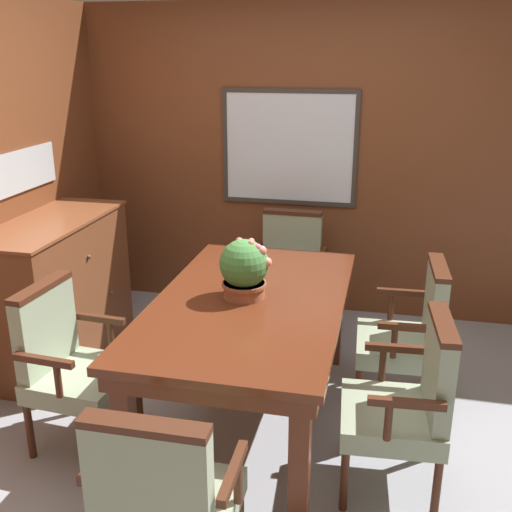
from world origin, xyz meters
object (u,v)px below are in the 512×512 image
Objects in this scene: chair_right_near at (408,400)px; chair_head_far at (289,268)px; chair_right_far at (411,331)px; potted_plant at (244,269)px; chair_head_near at (164,501)px; dining_table at (250,315)px; sideboard_cabinet at (58,290)px; chair_left_near at (69,360)px.

chair_right_near is 1.91m from chair_head_far.
potted_plant is at bearing -71.09° from chair_right_far.
chair_head_near is 2.72× the size of potted_plant.
dining_table is 1.31m from chair_head_near.
chair_head_far is at bearing 88.51° from potted_plant.
chair_head_far is 2.59m from chair_head_near.
chair_head_near is at bearing -31.42° from chair_right_far.
sideboard_cabinet is at bearing 162.57° from potted_plant.
potted_plant is (-0.04, 0.02, 0.26)m from dining_table.
chair_right_near is 1.00× the size of chair_right_far.
potted_plant is (0.88, 0.42, 0.45)m from chair_left_near.
chair_right_far is (0.03, 0.78, 0.00)m from chair_right_near.
dining_table is 1.97× the size of chair_right_far.
chair_right_near and chair_head_far have the same top height.
chair_left_near is 1.05m from sideboard_cabinet.
dining_table is at bearing -69.36° from chair_right_far.
sideboard_cabinet reaches higher than chair_head_far.
chair_head_far is at bearing -91.10° from chair_head_near.
chair_right_near is 1.09m from potted_plant.
chair_head_near reaches higher than dining_table.
sideboard_cabinet is (-1.49, 0.48, -0.18)m from dining_table.
sideboard_cabinet is (-1.49, -0.83, 0.01)m from chair_head_far.
chair_right_far and chair_head_near have the same top height.
potted_plant reaches higher than dining_table.
chair_right_near is 1.27m from chair_head_near.
dining_table is at bearing -26.47° from potted_plant.
chair_left_near is (-1.79, -0.01, 0.00)m from chair_right_near.
chair_right_near is 0.78m from chair_right_far.
chair_right_far is at bearing -119.46° from chair_head_near.
chair_right_far is 0.72× the size of sideboard_cabinet.
chair_head_far is at bearing -156.81° from chair_right_near.
dining_table is at bearing -62.54° from chair_left_near.
potted_plant is 0.27× the size of sideboard_cabinet.
chair_right_far is at bearing -62.67° from chair_left_near.
chair_head_near is at bearing -91.10° from dining_table.
potted_plant reaches higher than chair_head_near.
chair_head_near is (-0.90, -0.90, 0.00)m from chair_right_near.
chair_head_near is (-0.02, -1.29, -0.19)m from dining_table.
sideboard_cabinet is (-2.39, 0.09, 0.01)m from chair_right_far.
dining_table is 1.00m from chair_right_far.
sideboard_cabinet is at bearing 162.34° from dining_table.
chair_head_far is 2.72× the size of potted_plant.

